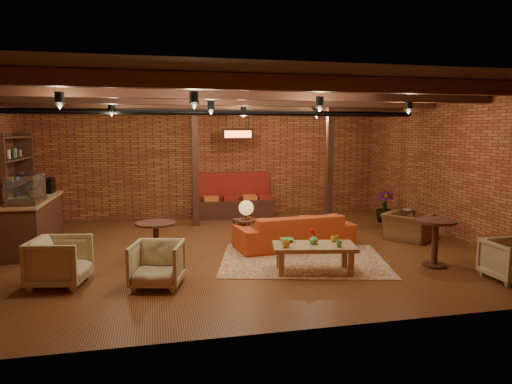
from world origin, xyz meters
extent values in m
plane|color=#3B1B0E|center=(0.00, 0.00, 0.00)|extent=(10.00, 10.00, 0.00)
cube|color=black|center=(0.00, 0.00, 3.20)|extent=(10.00, 8.00, 0.02)
cube|color=brown|center=(0.00, 4.00, 1.60)|extent=(10.00, 0.02, 3.20)
cube|color=brown|center=(0.00, -4.00, 1.60)|extent=(10.00, 0.02, 3.20)
cube|color=brown|center=(5.00, 0.00, 1.60)|extent=(0.02, 8.00, 3.20)
cylinder|color=black|center=(0.00, 1.60, 2.85)|extent=(9.60, 0.12, 0.12)
cube|color=#321810|center=(-0.60, 2.60, 1.60)|extent=(0.16, 0.16, 3.20)
cube|color=#321810|center=(2.80, 2.00, 1.60)|extent=(0.16, 0.16, 3.20)
imported|color=#337F33|center=(-4.00, 1.20, 1.22)|extent=(0.35, 0.39, 0.30)
cube|color=#FF5B19|center=(0.60, 3.10, 2.35)|extent=(0.86, 0.06, 0.30)
cube|color=maroon|center=(1.08, -1.08, 0.01)|extent=(3.52, 2.99, 0.01)
imported|color=#A93917|center=(1.20, -0.12, 0.36)|extent=(2.54, 1.23, 0.71)
cube|color=brown|center=(1.03, -1.82, 0.45)|extent=(1.51, 0.95, 0.07)
cube|color=brown|center=(0.41, -1.95, 0.21)|extent=(0.09, 0.09, 0.42)
cube|color=brown|center=(1.55, -2.17, 0.21)|extent=(0.09, 0.09, 0.42)
cube|color=brown|center=(0.50, -1.47, 0.21)|extent=(0.09, 0.09, 0.42)
cube|color=brown|center=(1.65, -1.68, 0.21)|extent=(0.09, 0.09, 0.42)
imported|color=gold|center=(0.50, -1.89, 0.54)|extent=(0.16, 0.16, 0.11)
imported|color=#599543|center=(1.38, -2.06, 0.54)|extent=(0.13, 0.13, 0.11)
imported|color=gold|center=(1.46, -1.67, 0.54)|extent=(0.16, 0.16, 0.11)
imported|color=#599543|center=(0.63, -1.51, 0.51)|extent=(0.28, 0.28, 0.06)
imported|color=#599543|center=(1.04, -1.76, 0.55)|extent=(0.15, 0.15, 0.14)
sphere|color=red|center=(1.04, -1.76, 0.68)|extent=(0.10, 0.10, 0.10)
cube|color=#321810|center=(0.24, 0.18, 0.56)|extent=(0.60, 0.60, 0.04)
cylinder|color=#321810|center=(0.24, 0.18, 0.27)|extent=(0.04, 0.04, 0.54)
cylinder|color=olive|center=(0.24, 0.18, 0.60)|extent=(0.16, 0.16, 0.02)
cylinder|color=olive|center=(0.24, 0.18, 0.67)|extent=(0.04, 0.04, 0.22)
sphere|color=orange|center=(0.24, 0.18, 0.83)|extent=(0.31, 0.31, 0.31)
cylinder|color=#321810|center=(-1.62, -0.69, 0.75)|extent=(0.74, 0.74, 0.04)
cylinder|color=#321810|center=(-1.62, -0.69, 0.38)|extent=(0.10, 0.10, 0.72)
cylinder|color=#321810|center=(-1.62, -0.69, 0.02)|extent=(0.44, 0.44, 0.04)
imported|color=beige|center=(-3.11, -1.59, 0.42)|extent=(0.91, 0.95, 0.84)
imported|color=beige|center=(-1.62, -1.98, 0.39)|extent=(0.91, 0.88, 0.78)
imported|color=brown|center=(3.86, -0.07, 0.41)|extent=(1.04, 1.12, 0.82)
cube|color=#321810|center=(4.40, 1.02, 0.46)|extent=(0.56, 0.56, 0.04)
cylinder|color=#321810|center=(4.40, 1.02, 0.22)|extent=(0.04, 0.04, 0.44)
imported|color=#321810|center=(4.40, 1.02, 0.49)|extent=(0.23, 0.26, 0.02)
cylinder|color=#321810|center=(3.26, -1.96, 0.83)|extent=(0.73, 0.73, 0.05)
cylinder|color=#321810|center=(3.26, -1.96, 0.42)|extent=(0.11, 0.11, 0.80)
cylinder|color=#321810|center=(3.26, -1.96, 0.02)|extent=(0.44, 0.44, 0.05)
imported|color=beige|center=(4.00, -2.94, 0.37)|extent=(0.72, 0.68, 0.74)
imported|color=#4C7F4C|center=(4.40, 1.99, 1.24)|extent=(1.83, 1.83, 2.47)
camera|label=1|loc=(-1.62, -9.06, 2.40)|focal=32.00mm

